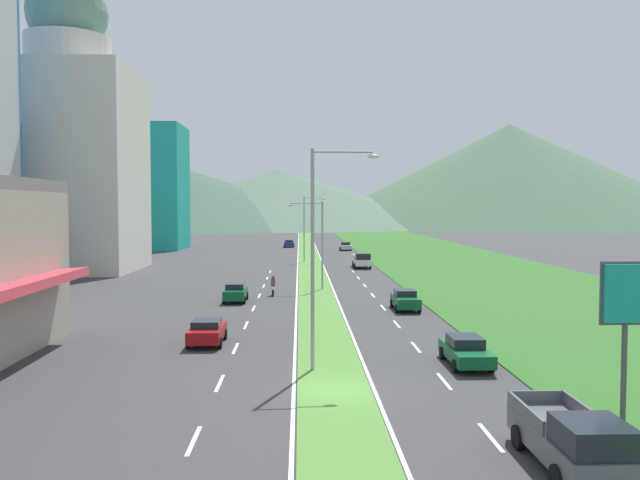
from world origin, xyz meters
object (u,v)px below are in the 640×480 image
object	(u,v)px
street_lamp_near	(319,245)
pickup_truck_1	(573,441)
car_5	(345,246)
car_1	(405,300)
car_2	(207,331)
pickup_truck_0	(362,260)
street_lamp_mid	(318,238)
motorcycle_rider	(273,287)
car_3	(466,351)
street_lamp_far	(307,224)
car_0	(289,243)
car_4	(236,292)

from	to	relation	value
street_lamp_near	pickup_truck_1	bearing A→B (deg)	-59.70
street_lamp_near	car_5	world-z (taller)	street_lamp_near
car_5	car_1	bearing A→B (deg)	-0.21
car_2	car_1	bearing A→B (deg)	-48.62
pickup_truck_0	street_lamp_near	bearing A→B (deg)	-7.78
street_lamp_mid	car_5	xyz separation A→B (m)	(6.65, 55.71, -4.21)
car_2	motorcycle_rider	xyz separation A→B (m)	(2.99, 20.36, -0.00)
car_3	pickup_truck_0	bearing A→B (deg)	-179.76
street_lamp_near	street_lamp_far	world-z (taller)	street_lamp_near
street_lamp_mid	motorcycle_rider	world-z (taller)	street_lamp_mid
car_1	car_2	distance (m)	18.02
street_lamp_mid	pickup_truck_1	size ratio (longest dim) A/B	1.57
car_5	pickup_truck_0	size ratio (longest dim) A/B	0.79
car_5	pickup_truck_1	bearing A→B (deg)	-0.15
pickup_truck_0	pickup_truck_1	xyz separation A→B (m)	(0.02, -64.72, 0.00)
street_lamp_far	car_5	size ratio (longest dim) A/B	2.20
street_lamp_far	car_2	distance (m)	55.58
street_lamp_far	car_0	xyz separation A→B (m)	(-3.09, 35.02, -4.68)
car_4	car_5	world-z (taller)	car_4
street_lamp_mid	car_5	bearing A→B (deg)	83.20
car_5	car_4	bearing A→B (deg)	-12.26
car_0	car_5	bearing A→B (deg)	-133.61
street_lamp_near	car_2	distance (m)	10.40
street_lamp_near	car_1	distance (m)	20.27
car_5	pickup_truck_0	world-z (taller)	pickup_truck_0
car_1	car_5	size ratio (longest dim) A/B	0.97
car_0	car_5	world-z (taller)	car_5
car_0	car_1	world-z (taller)	car_1
street_lamp_near	car_1	xyz separation A→B (m)	(7.20, 18.18, -5.33)
street_lamp_near	street_lamp_mid	xyz separation A→B (m)	(0.80, 30.60, -1.15)
car_3	pickup_truck_0	world-z (taller)	pickup_truck_0
car_3	car_5	xyz separation A→B (m)	(0.07, 85.51, 0.02)
car_0	pickup_truck_0	world-z (taller)	pickup_truck_0
pickup_truck_1	pickup_truck_0	bearing A→B (deg)	-179.98
car_2	pickup_truck_1	world-z (taller)	pickup_truck_1
street_lamp_mid	street_lamp_far	size ratio (longest dim) A/B	0.90
car_2	car_4	xyz separation A→B (m)	(-0.01, 16.63, 0.05)
car_1	car_2	xyz separation A→B (m)	(-13.53, -11.91, -0.04)
street_lamp_far	car_2	world-z (taller)	street_lamp_far
street_lamp_near	street_lamp_far	distance (m)	61.29
car_5	motorcycle_rider	xyz separation A→B (m)	(-10.78, -59.69, -0.02)
car_4	car_5	xyz separation A→B (m)	(13.78, 63.41, -0.04)
street_lamp_near	pickup_truck_0	distance (m)	53.16
car_2	pickup_truck_0	distance (m)	48.09
motorcycle_rider	car_1	bearing A→B (deg)	-128.72
car_2	car_5	xyz separation A→B (m)	(13.77, 80.04, 0.01)
pickup_truck_1	car_2	bearing A→B (deg)	-143.95
car_4	motorcycle_rider	world-z (taller)	motorcycle_rider
pickup_truck_1	motorcycle_rider	bearing A→B (deg)	-164.88
street_lamp_mid	car_2	xyz separation A→B (m)	(-7.13, -24.33, -4.22)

